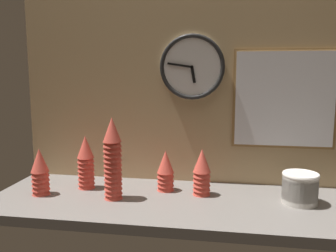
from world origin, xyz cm
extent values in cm
cube|color=slate|center=(0.00, 0.00, -2.00)|extent=(160.00, 56.00, 4.00)
cube|color=tan|center=(0.00, 26.50, 52.50)|extent=(160.00, 3.00, 105.00)
cone|color=#DB4C3D|center=(-44.18, 7.16, 5.07)|extent=(7.59, 7.59, 10.14)
cone|color=#DB4C3D|center=(-44.18, 7.16, 7.08)|extent=(7.59, 7.59, 10.14)
cone|color=#DB4C3D|center=(-44.18, 7.16, 9.10)|extent=(7.59, 7.59, 10.14)
cone|color=#DB4C3D|center=(-44.18, 7.16, 11.11)|extent=(7.59, 7.59, 10.14)
cone|color=#DB4C3D|center=(-44.18, 7.16, 13.12)|extent=(7.59, 7.59, 10.14)
cone|color=#DB4C3D|center=(-44.18, 7.16, 15.14)|extent=(7.59, 7.59, 10.14)
cone|color=#DB4C3D|center=(-44.18, 7.16, 17.15)|extent=(7.59, 7.59, 10.14)
cone|color=#DB4C3D|center=(-44.18, 7.16, 19.17)|extent=(7.59, 7.59, 10.14)
cone|color=#DB4C3D|center=(-27.84, -4.02, 5.07)|extent=(7.59, 7.59, 10.14)
cone|color=#DB4C3D|center=(-27.84, -4.02, 7.08)|extent=(7.59, 7.59, 10.14)
cone|color=#DB4C3D|center=(-27.84, -4.02, 9.10)|extent=(7.59, 7.59, 10.14)
cone|color=#DB4C3D|center=(-27.84, -4.02, 11.11)|extent=(7.59, 7.59, 10.14)
cone|color=#DB4C3D|center=(-27.84, -4.02, 13.12)|extent=(7.59, 7.59, 10.14)
cone|color=#DB4C3D|center=(-27.84, -4.02, 15.14)|extent=(7.59, 7.59, 10.14)
cone|color=#DB4C3D|center=(-27.84, -4.02, 17.15)|extent=(7.59, 7.59, 10.14)
cone|color=#DB4C3D|center=(-27.84, -4.02, 19.17)|extent=(7.59, 7.59, 10.14)
cone|color=#DB4C3D|center=(-27.84, -4.02, 21.18)|extent=(7.59, 7.59, 10.14)
cone|color=#DB4C3D|center=(-27.84, -4.02, 23.20)|extent=(7.59, 7.59, 10.14)
cone|color=#DB4C3D|center=(-27.84, -4.02, 25.21)|extent=(7.59, 7.59, 10.14)
cone|color=#DB4C3D|center=(-27.84, -4.02, 27.23)|extent=(7.59, 7.59, 10.14)
cone|color=#DB4C3D|center=(-27.84, -4.02, 29.24)|extent=(7.59, 7.59, 10.14)
cone|color=#DB4C3D|center=(-60.30, -4.15, 5.07)|extent=(7.59, 7.59, 10.14)
cone|color=#DB4C3D|center=(-60.30, -4.15, 7.08)|extent=(7.59, 7.59, 10.14)
cone|color=#DB4C3D|center=(-60.30, -4.15, 9.10)|extent=(7.59, 7.59, 10.14)
cone|color=#DB4C3D|center=(-60.30, -4.15, 11.11)|extent=(7.59, 7.59, 10.14)
cone|color=#DB4C3D|center=(-60.30, -4.15, 13.12)|extent=(7.59, 7.59, 10.14)
cone|color=#DB4C3D|center=(-60.30, -4.15, 15.14)|extent=(7.59, 7.59, 10.14)
cone|color=#DB4C3D|center=(-8.10, 9.74, 5.07)|extent=(7.59, 7.59, 10.14)
cone|color=#DB4C3D|center=(-8.10, 9.74, 7.08)|extent=(7.59, 7.59, 10.14)
cone|color=#DB4C3D|center=(-8.10, 9.74, 9.10)|extent=(7.59, 7.59, 10.14)
cone|color=#DB4C3D|center=(-8.10, 9.74, 11.11)|extent=(7.59, 7.59, 10.14)
cone|color=#DB4C3D|center=(-8.10, 9.74, 13.12)|extent=(7.59, 7.59, 10.14)
cone|color=#DB4C3D|center=(8.16, 6.54, 5.07)|extent=(7.59, 7.59, 10.14)
cone|color=#DB4C3D|center=(8.16, 6.54, 7.08)|extent=(7.59, 7.59, 10.14)
cone|color=#DB4C3D|center=(8.16, 6.54, 9.10)|extent=(7.59, 7.59, 10.14)
cone|color=#DB4C3D|center=(8.16, 6.54, 11.11)|extent=(7.59, 7.59, 10.14)
cone|color=#DB4C3D|center=(8.16, 6.54, 13.12)|extent=(7.59, 7.59, 10.14)
cone|color=#DB4C3D|center=(8.16, 6.54, 15.14)|extent=(7.59, 7.59, 10.14)
cylinder|color=beige|center=(47.84, 3.13, 2.17)|extent=(13.98, 13.98, 4.33)
cylinder|color=beige|center=(47.84, 3.13, 4.19)|extent=(13.98, 13.98, 4.33)
cylinder|color=beige|center=(47.84, 3.13, 6.21)|extent=(13.98, 13.98, 4.33)
cylinder|color=beige|center=(47.84, 3.13, 8.23)|extent=(13.98, 13.98, 4.33)
cylinder|color=beige|center=(47.84, 3.13, 10.25)|extent=(13.98, 13.98, 4.33)
torus|color=white|center=(47.84, 3.13, 11.77)|extent=(14.42, 14.42, 1.56)
cylinder|color=white|center=(1.94, 23.90, 54.61)|extent=(29.13, 1.80, 29.13)
torus|color=black|center=(1.94, 23.09, 54.61)|extent=(29.95, 1.98, 29.95)
cube|color=black|center=(2.58, 22.60, 51.03)|extent=(2.57, 0.60, 7.40)
cube|color=black|center=(-3.68, 22.60, 55.44)|extent=(11.37, 0.60, 2.56)
cylinder|color=black|center=(1.94, 22.60, 54.61)|extent=(1.46, 0.60, 1.46)
cube|color=olive|center=(43.39, 24.62, 40.32)|extent=(45.42, 0.60, 44.59)
cube|color=white|center=(43.39, 24.20, 40.32)|extent=(43.02, 1.20, 42.19)
camera|label=1|loc=(17.44, -140.74, 52.63)|focal=38.00mm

